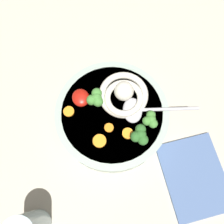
{
  "coord_description": "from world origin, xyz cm",
  "views": [
    {
      "loc": [
        18.22,
        -7.47,
        59.16
      ],
      "look_at": [
        2.72,
        -1.35,
        8.7
      ],
      "focal_mm": 37.43,
      "sensor_mm": 36.0,
      "label": 1
    }
  ],
  "objects_px": {
    "soup_bowl": "(112,116)",
    "noodle_pile": "(124,96)",
    "soup_spoon": "(139,110)",
    "folded_napkin": "(194,176)"
  },
  "relations": [
    {
      "from": "soup_bowl",
      "to": "soup_spoon",
      "type": "xyz_separation_m",
      "value": [
        0.02,
        0.06,
        0.04
      ]
    },
    {
      "from": "soup_bowl",
      "to": "soup_spoon",
      "type": "height_order",
      "value": "soup_spoon"
    },
    {
      "from": "folded_napkin",
      "to": "soup_bowl",
      "type": "bearing_deg",
      "value": -147.71
    },
    {
      "from": "soup_bowl",
      "to": "noodle_pile",
      "type": "xyz_separation_m",
      "value": [
        -0.02,
        0.04,
        0.04
      ]
    },
    {
      "from": "soup_spoon",
      "to": "folded_napkin",
      "type": "bearing_deg",
      "value": -49.29
    },
    {
      "from": "soup_spoon",
      "to": "soup_bowl",
      "type": "bearing_deg",
      "value": 180.0
    },
    {
      "from": "folded_napkin",
      "to": "noodle_pile",
      "type": "bearing_deg",
      "value": -158.12
    },
    {
      "from": "noodle_pile",
      "to": "soup_spoon",
      "type": "distance_m",
      "value": 0.05
    },
    {
      "from": "soup_spoon",
      "to": "folded_napkin",
      "type": "xyz_separation_m",
      "value": [
        0.18,
        0.07,
        -0.06
      ]
    },
    {
      "from": "noodle_pile",
      "to": "folded_napkin",
      "type": "xyz_separation_m",
      "value": [
        0.22,
        0.09,
        -0.07
      ]
    }
  ]
}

